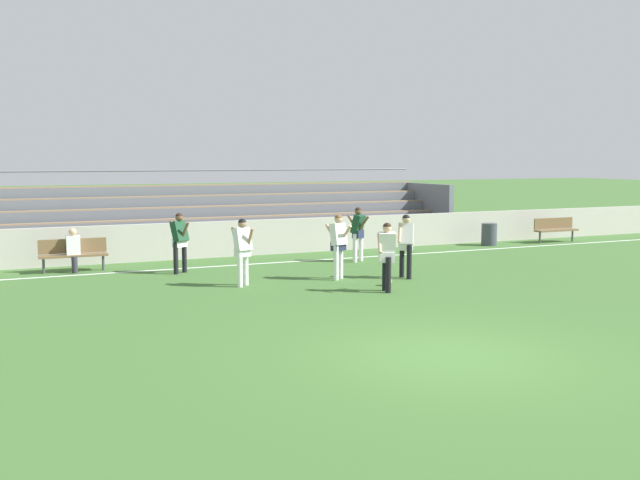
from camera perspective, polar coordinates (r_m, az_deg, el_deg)
ground_plane at (r=11.66m, az=10.27°, el=-9.02°), size 160.00×160.00×0.00m
field_line_sideline at (r=21.13m, az=-6.29°, el=-1.97°), size 44.00×0.12×0.01m
sideline_wall at (r=22.83m, az=-7.76°, el=0.07°), size 48.00×0.16×1.14m
bleacher_stand at (r=24.66m, az=-13.24°, el=1.79°), size 21.87×3.60×2.70m
bench_near_wall_gap at (r=28.05m, az=18.20°, el=0.95°), size 1.80×0.40×0.90m
bench_far_right at (r=20.84m, az=-19.05°, el=-0.90°), size 1.80×0.40×0.90m
trash_bin at (r=26.39m, az=13.31°, el=0.44°), size 0.55×0.55×0.79m
spectator_seated at (r=20.70m, az=-19.03°, el=-0.51°), size 0.36×0.42×1.21m
player_white_trailing_run at (r=18.68m, az=6.84°, el=-0.03°), size 0.65×0.53×1.66m
player_white_wide_right at (r=16.72m, az=5.34°, el=-0.88°), size 0.61×0.42×1.62m
player_white_pressing_high at (r=18.37m, az=1.47°, el=-0.07°), size 0.49×0.68×1.68m
player_dark_wide_left at (r=21.59m, az=3.04°, el=0.84°), size 0.51×0.73×1.65m
player_dark_dropping_back at (r=19.72m, az=-11.10°, el=0.20°), size 0.51×0.68×1.65m
player_white_deep_cover at (r=17.48m, az=-6.19°, el=-0.49°), size 0.46×0.55×1.66m
soccer_ball at (r=17.65m, az=5.37°, el=-3.28°), size 0.22×0.22×0.22m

